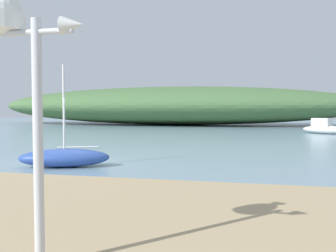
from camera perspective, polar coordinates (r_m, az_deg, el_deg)
The scene contains 5 objects.
ground_plane at distance 14.83m, azimuth -14.73°, elevation -5.55°, with size 120.00×120.00×0.00m, color #7A99A8.
distant_hill at distance 47.67m, azimuth 0.86°, elevation 3.19°, with size 48.20×14.53×4.92m, color #476B3D.
mast_structure at distance 4.88m, azimuth -23.37°, elevation 12.55°, with size 1.36×0.56×3.33m.
sailboat_near_shore at distance 13.76m, azimuth -15.88°, elevation -4.76°, with size 3.42×2.15×3.71m.
motorboat_centre_water at distance 33.09m, azimuth 23.35°, elevation -0.29°, with size 4.06×3.20×1.30m.
Camera 1 is at (6.81, -13.01, 2.13)m, focal length 38.98 mm.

